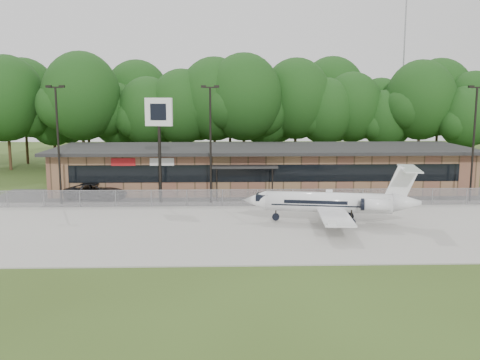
{
  "coord_description": "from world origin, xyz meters",
  "views": [
    {
      "loc": [
        -3.89,
        -29.47,
        9.43
      ],
      "look_at": [
        -2.6,
        12.0,
        2.8
      ],
      "focal_mm": 40.0,
      "sensor_mm": 36.0,
      "label": 1
    }
  ],
  "objects_px": {
    "terminal": "(262,167)",
    "suv": "(96,191)",
    "business_jet": "(335,203)",
    "pole_sign": "(159,123)"
  },
  "relations": [
    {
      "from": "business_jet",
      "to": "suv",
      "type": "relative_size",
      "value": 2.34
    },
    {
      "from": "suv",
      "to": "terminal",
      "type": "bearing_deg",
      "value": -64.91
    },
    {
      "from": "business_jet",
      "to": "suv",
      "type": "bearing_deg",
      "value": 163.48
    },
    {
      "from": "business_jet",
      "to": "pole_sign",
      "type": "distance_m",
      "value": 16.8
    },
    {
      "from": "terminal",
      "to": "business_jet",
      "type": "distance_m",
      "value": 15.84
    },
    {
      "from": "terminal",
      "to": "suv",
      "type": "relative_size",
      "value": 7.37
    },
    {
      "from": "suv",
      "to": "pole_sign",
      "type": "bearing_deg",
      "value": -100.56
    },
    {
      "from": "terminal",
      "to": "suv",
      "type": "bearing_deg",
      "value": -161.08
    },
    {
      "from": "terminal",
      "to": "business_jet",
      "type": "bearing_deg",
      "value": -74.43
    },
    {
      "from": "terminal",
      "to": "suv",
      "type": "distance_m",
      "value": 16.45
    }
  ]
}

